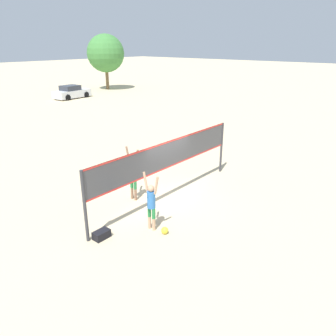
{
  "coord_description": "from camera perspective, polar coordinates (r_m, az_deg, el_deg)",
  "views": [
    {
      "loc": [
        -9.2,
        -7.82,
        6.01
      ],
      "look_at": [
        0.0,
        0.0,
        1.35
      ],
      "focal_mm": 35.0,
      "sensor_mm": 36.0,
      "label": 1
    }
  ],
  "objects": [
    {
      "name": "gear_bag",
      "position": [
        11.12,
        -11.5,
        -11.28
      ],
      "size": [
        0.55,
        0.34,
        0.27
      ],
      "color": "black",
      "rests_on": "ground_plane"
    },
    {
      "name": "volleyball",
      "position": [
        11.14,
        -0.58,
        -10.82
      ],
      "size": [
        0.24,
        0.24,
        0.24
      ],
      "color": "yellow",
      "rests_on": "ground_plane"
    },
    {
      "name": "tree_left_cluster",
      "position": [
        45.98,
        -10.82,
        19.01
      ],
      "size": [
        4.83,
        4.83,
        7.03
      ],
      "color": "brown",
      "rests_on": "ground_plane"
    },
    {
      "name": "player_blocker",
      "position": [
        13.04,
        -6.12,
        -0.84
      ],
      "size": [
        0.28,
        0.71,
        2.2
      ],
      "rotation": [
        0.0,
        0.0,
        -1.57
      ],
      "color": "#8C664C",
      "rests_on": "ground_plane"
    },
    {
      "name": "ground_plane",
      "position": [
        13.49,
        -0.0,
        -5.35
      ],
      "size": [
        200.0,
        200.0,
        0.0
      ],
      "primitive_type": "plane",
      "color": "beige"
    },
    {
      "name": "parked_car_near",
      "position": [
        39.62,
        -16.41,
        12.51
      ],
      "size": [
        4.32,
        2.11,
        1.45
      ],
      "rotation": [
        0.0,
        0.0,
        0.07
      ],
      "color": "silver",
      "rests_on": "ground_plane"
    },
    {
      "name": "volleyball_net",
      "position": [
        12.8,
        -0.0,
        1.73
      ],
      "size": [
        8.09,
        0.11,
        2.45
      ],
      "color": "#38383D",
      "rests_on": "ground_plane"
    },
    {
      "name": "player_spiker",
      "position": [
        10.93,
        -2.94,
        -5.78
      ],
      "size": [
        0.28,
        0.69,
        2.04
      ],
      "rotation": [
        0.0,
        0.0,
        1.57
      ],
      "color": "tan",
      "rests_on": "ground_plane"
    }
  ]
}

